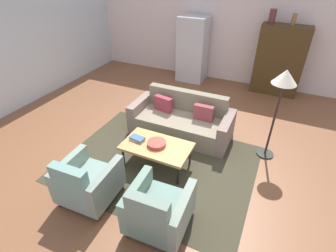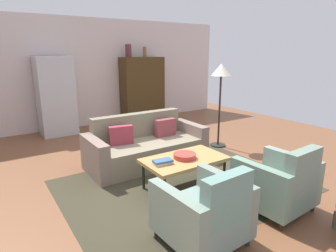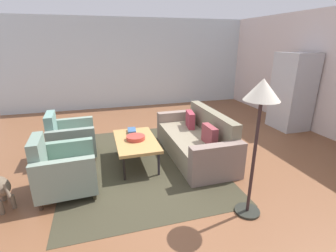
{
  "view_description": "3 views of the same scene",
  "coord_description": "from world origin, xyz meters",
  "px_view_note": "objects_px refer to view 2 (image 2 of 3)",
  "views": [
    {
      "loc": [
        1.61,
        -3.64,
        3.19
      ],
      "look_at": [
        -0.08,
        -0.01,
        0.54
      ],
      "focal_mm": 27.29,
      "sensor_mm": 36.0,
      "label": 1
    },
    {
      "loc": [
        -2.42,
        -3.64,
        1.95
      ],
      "look_at": [
        0.04,
        0.06,
        0.8
      ],
      "focal_mm": 30.64,
      "sensor_mm": 36.0,
      "label": 2
    },
    {
      "loc": [
        3.93,
        -1.1,
        2.1
      ],
      "look_at": [
        0.12,
        0.02,
        0.72
      ],
      "focal_mm": 26.12,
      "sensor_mm": 36.0,
      "label": 3
    }
  ],
  "objects_px": {
    "book_stack": "(163,162)",
    "refrigerator": "(56,96)",
    "coffee_table": "(185,161)",
    "fruit_bowl": "(185,156)",
    "armchair_right": "(280,185)",
    "couch": "(145,147)",
    "vase_tall": "(128,51)",
    "vase_round": "(145,52)",
    "cabinet": "(142,89)",
    "armchair_left": "(206,214)",
    "floor_lamp": "(221,77)"
  },
  "relations": [
    {
      "from": "coffee_table",
      "to": "cabinet",
      "type": "relative_size",
      "value": 0.67
    },
    {
      "from": "vase_round",
      "to": "refrigerator",
      "type": "bearing_deg",
      "value": -177.71
    },
    {
      "from": "coffee_table",
      "to": "book_stack",
      "type": "xyz_separation_m",
      "value": [
        -0.38,
        -0.01,
        0.07
      ]
    },
    {
      "from": "armchair_left",
      "to": "refrigerator",
      "type": "xyz_separation_m",
      "value": [
        -0.24,
        5.18,
        0.58
      ]
    },
    {
      "from": "couch",
      "to": "armchair_right",
      "type": "height_order",
      "value": "armchair_right"
    },
    {
      "from": "armchair_right",
      "to": "floor_lamp",
      "type": "xyz_separation_m",
      "value": [
        1.15,
        2.32,
        1.1
      ]
    },
    {
      "from": "fruit_bowl",
      "to": "armchair_left",
      "type": "bearing_deg",
      "value": -117.13
    },
    {
      "from": "vase_round",
      "to": "fruit_bowl",
      "type": "bearing_deg",
      "value": -111.98
    },
    {
      "from": "armchair_right",
      "to": "cabinet",
      "type": "distance_m",
      "value": 5.4
    },
    {
      "from": "book_stack",
      "to": "cabinet",
      "type": "distance_m",
      "value": 4.58
    },
    {
      "from": "refrigerator",
      "to": "armchair_right",
      "type": "bearing_deg",
      "value": -74.43
    },
    {
      "from": "book_stack",
      "to": "vase_tall",
      "type": "distance_m",
      "value": 4.64
    },
    {
      "from": "armchair_left",
      "to": "book_stack",
      "type": "xyz_separation_m",
      "value": [
        0.21,
        1.15,
        0.14
      ]
    },
    {
      "from": "coffee_table",
      "to": "fruit_bowl",
      "type": "distance_m",
      "value": 0.07
    },
    {
      "from": "book_stack",
      "to": "vase_round",
      "type": "xyz_separation_m",
      "value": [
        2.04,
        4.12,
        1.45
      ]
    },
    {
      "from": "armchair_left",
      "to": "vase_tall",
      "type": "xyz_separation_m",
      "value": [
        1.76,
        5.28,
        1.63
      ]
    },
    {
      "from": "fruit_bowl",
      "to": "floor_lamp",
      "type": "bearing_deg",
      "value": 33.23
    },
    {
      "from": "couch",
      "to": "coffee_table",
      "type": "relative_size",
      "value": 1.75
    },
    {
      "from": "vase_tall",
      "to": "vase_round",
      "type": "relative_size",
      "value": 1.22
    },
    {
      "from": "book_stack",
      "to": "vase_round",
      "type": "relative_size",
      "value": 0.99
    },
    {
      "from": "book_stack",
      "to": "refrigerator",
      "type": "height_order",
      "value": "refrigerator"
    },
    {
      "from": "book_stack",
      "to": "refrigerator",
      "type": "xyz_separation_m",
      "value": [
        -0.45,
        4.02,
        0.44
      ]
    },
    {
      "from": "couch",
      "to": "floor_lamp",
      "type": "xyz_separation_m",
      "value": [
        1.75,
        -0.04,
        1.16
      ]
    },
    {
      "from": "book_stack",
      "to": "vase_tall",
      "type": "xyz_separation_m",
      "value": [
        1.54,
        4.12,
        1.49
      ]
    },
    {
      "from": "vase_tall",
      "to": "refrigerator",
      "type": "distance_m",
      "value": 2.26
    },
    {
      "from": "coffee_table",
      "to": "armchair_right",
      "type": "xyz_separation_m",
      "value": [
        0.6,
        -1.17,
        -0.07
      ]
    },
    {
      "from": "couch",
      "to": "cabinet",
      "type": "height_order",
      "value": "cabinet"
    },
    {
      "from": "couch",
      "to": "vase_tall",
      "type": "bearing_deg",
      "value": -111.93
    },
    {
      "from": "fruit_bowl",
      "to": "vase_tall",
      "type": "xyz_separation_m",
      "value": [
        1.16,
        4.11,
        1.48
      ]
    },
    {
      "from": "armchair_right",
      "to": "floor_lamp",
      "type": "height_order",
      "value": "floor_lamp"
    },
    {
      "from": "vase_tall",
      "to": "coffee_table",
      "type": "bearing_deg",
      "value": -105.75
    },
    {
      "from": "couch",
      "to": "refrigerator",
      "type": "height_order",
      "value": "refrigerator"
    },
    {
      "from": "couch",
      "to": "vase_round",
      "type": "bearing_deg",
      "value": -119.88
    },
    {
      "from": "coffee_table",
      "to": "vase_round",
      "type": "bearing_deg",
      "value": 68.02
    },
    {
      "from": "refrigerator",
      "to": "floor_lamp",
      "type": "distance_m",
      "value": 3.9
    },
    {
      "from": "book_stack",
      "to": "floor_lamp",
      "type": "relative_size",
      "value": 0.16
    },
    {
      "from": "coffee_table",
      "to": "vase_tall",
      "type": "bearing_deg",
      "value": 74.25
    },
    {
      "from": "book_stack",
      "to": "cabinet",
      "type": "bearing_deg",
      "value": 64.78
    },
    {
      "from": "cabinet",
      "to": "vase_round",
      "type": "bearing_deg",
      "value": -2.71
    },
    {
      "from": "couch",
      "to": "floor_lamp",
      "type": "relative_size",
      "value": 1.22
    },
    {
      "from": "armchair_left",
      "to": "cabinet",
      "type": "xyz_separation_m",
      "value": [
        2.16,
        5.28,
        0.56
      ]
    },
    {
      "from": "couch",
      "to": "floor_lamp",
      "type": "height_order",
      "value": "floor_lamp"
    },
    {
      "from": "armchair_left",
      "to": "cabinet",
      "type": "height_order",
      "value": "cabinet"
    },
    {
      "from": "armchair_right",
      "to": "fruit_bowl",
      "type": "xyz_separation_m",
      "value": [
        -0.6,
        1.17,
        0.15
      ]
    },
    {
      "from": "vase_tall",
      "to": "floor_lamp",
      "type": "distance_m",
      "value": 3.07
    },
    {
      "from": "couch",
      "to": "fruit_bowl",
      "type": "bearing_deg",
      "value": 89.74
    },
    {
      "from": "fruit_bowl",
      "to": "coffee_table",
      "type": "bearing_deg",
      "value": 180.0
    },
    {
      "from": "refrigerator",
      "to": "floor_lamp",
      "type": "xyz_separation_m",
      "value": [
        2.59,
        -2.86,
        0.52
      ]
    },
    {
      "from": "book_stack",
      "to": "armchair_right",
      "type": "bearing_deg",
      "value": -49.47
    },
    {
      "from": "cabinet",
      "to": "vase_tall",
      "type": "bearing_deg",
      "value": -179.32
    }
  ]
}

